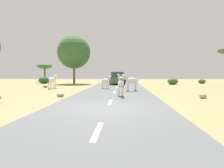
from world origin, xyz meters
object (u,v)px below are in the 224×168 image
(zebra_0, at_px, (121,79))
(car_0, at_px, (119,78))
(car_1, at_px, (118,79))
(rock_3, at_px, (203,96))
(zebra_3, at_px, (106,81))
(zebra_4, at_px, (53,80))
(bush_4, at_px, (44,80))
(tree_3, at_px, (45,66))
(rock_0, at_px, (60,95))
(bush_1, at_px, (173,81))
(rock_1, at_px, (45,86))
(tree_1, at_px, (74,52))
(bush_0, at_px, (202,81))
(zebra_1, at_px, (121,84))
(zebra_2, at_px, (131,81))

(zebra_0, xyz_separation_m, car_0, (-0.38, 10.72, -0.13))
(car_1, distance_m, rock_3, 16.69)
(car_1, bearing_deg, zebra_3, -95.03)
(zebra_4, distance_m, bush_4, 11.57)
(zebra_4, distance_m, tree_3, 19.11)
(bush_4, distance_m, rock_0, 19.35)
(bush_1, xyz_separation_m, rock_0, (-11.39, -15.89, -0.31))
(rock_0, height_order, rock_1, rock_1)
(bush_4, bearing_deg, tree_1, -3.38)
(zebra_0, distance_m, rock_1, 8.61)
(car_0, relative_size, car_1, 1.01)
(tree_3, height_order, rock_0, tree_3)
(car_1, height_order, bush_0, car_1)
(car_0, xyz_separation_m, car_1, (-0.10, -5.82, 0.00))
(car_1, distance_m, tree_1, 8.08)
(bush_0, relative_size, bush_1, 0.75)
(zebra_3, relative_size, car_0, 0.30)
(zebra_3, relative_size, bush_1, 0.91)
(bush_1, relative_size, bush_4, 0.86)
(car_0, bearing_deg, rock_0, -96.52)
(zebra_3, bearing_deg, car_0, -144.57)
(car_1, bearing_deg, zebra_1, -85.92)
(zebra_1, distance_m, bush_0, 22.53)
(zebra_1, distance_m, zebra_3, 6.98)
(zebra_2, bearing_deg, zebra_1, 151.41)
(car_1, relative_size, bush_4, 2.53)
(zebra_2, height_order, car_0, car_0)
(zebra_0, relative_size, rock_1, 3.02)
(zebra_3, bearing_deg, rock_0, 18.71)
(zebra_4, relative_size, tree_1, 0.22)
(zebra_3, height_order, car_1, car_1)
(bush_1, bearing_deg, zebra_3, -134.00)
(car_0, bearing_deg, zebra_1, -85.02)
(zebra_2, xyz_separation_m, zebra_4, (-8.03, 2.88, -0.04))
(zebra_2, relative_size, rock_3, 3.12)
(zebra_1, xyz_separation_m, tree_3, (-14.54, 24.70, 1.96))
(zebra_0, height_order, car_1, car_1)
(tree_1, distance_m, tree_3, 10.48)
(zebra_0, distance_m, zebra_4, 7.67)
(zebra_3, relative_size, tree_1, 0.19)
(tree_1, xyz_separation_m, rock_3, (12.73, -17.85, -4.59))
(zebra_3, bearing_deg, zebra_4, -54.00)
(car_1, relative_size, bush_1, 2.96)
(tree_1, distance_m, rock_1, 9.89)
(zebra_3, xyz_separation_m, bush_1, (8.74, 9.05, -0.41))
(car_0, relative_size, rock_1, 8.61)
(car_1, distance_m, bush_0, 13.45)
(zebra_2, relative_size, car_0, 0.36)
(zebra_3, bearing_deg, zebra_0, -163.68)
(tree_1, bearing_deg, zebra_3, -61.72)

